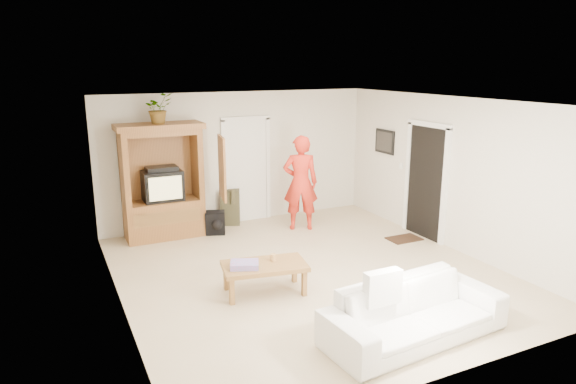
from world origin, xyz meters
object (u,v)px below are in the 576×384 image
Objects in this scene: armoire at (164,189)px; coffee_table at (264,268)px; man at (300,183)px; sofa at (415,312)px.

armoire is 1.68× the size of coffee_table.
man is (2.45, -0.67, 0.01)m from armoire.
sofa is 1.79× the size of coffee_table.
man is 2.99m from coffee_table.
sofa is 2.17m from coffee_table.
man is at bearing 76.44° from sofa.
armoire reaches higher than sofa.
coffee_table is at bearing 115.65° from sofa.
coffee_table is (-1.09, 1.88, 0.05)m from sofa.
man is at bearing 63.34° from coffee_table.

